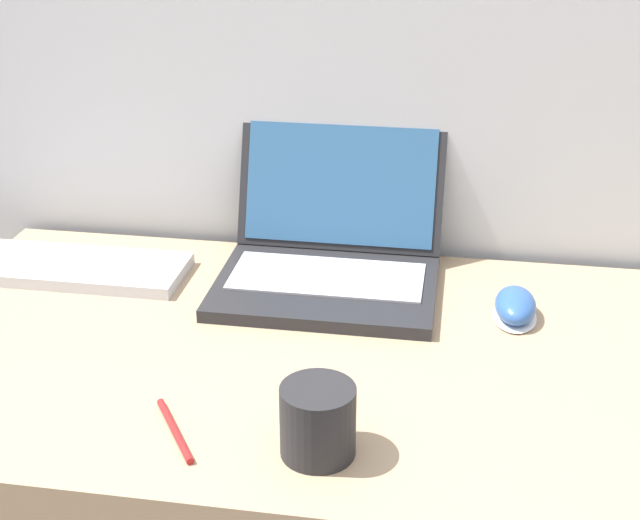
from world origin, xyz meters
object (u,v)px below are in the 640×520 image
at_px(drink_cup, 318,419).
at_px(pen, 175,430).
at_px(laptop, 331,251).
at_px(computer_mouse, 515,307).
at_px(external_keyboard, 55,266).

xyz_separation_m(drink_cup, pen, (-0.17, 0.01, -0.04)).
xyz_separation_m(laptop, computer_mouse, (0.29, -0.09, -0.03)).
bearing_deg(computer_mouse, drink_cup, -122.55).
bearing_deg(external_keyboard, computer_mouse, -2.91).
bearing_deg(computer_mouse, laptop, 163.27).
relative_size(computer_mouse, external_keyboard, 0.25).
relative_size(external_keyboard, pen, 3.77).
xyz_separation_m(computer_mouse, external_keyboard, (-0.74, 0.04, -0.01)).
height_order(laptop, pen, laptop).
bearing_deg(external_keyboard, laptop, 6.24).
distance_m(laptop, pen, 0.46).
xyz_separation_m(laptop, external_keyboard, (-0.45, -0.05, -0.04)).
relative_size(laptop, computer_mouse, 3.16).
distance_m(laptop, external_keyboard, 0.45).
height_order(computer_mouse, pen, computer_mouse).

